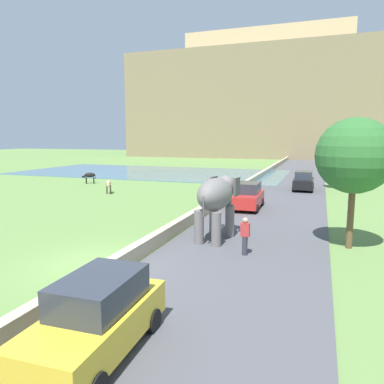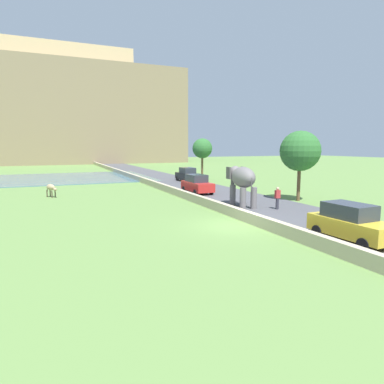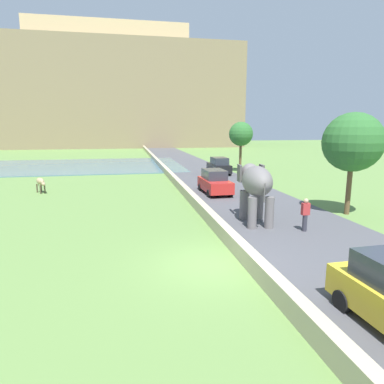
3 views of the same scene
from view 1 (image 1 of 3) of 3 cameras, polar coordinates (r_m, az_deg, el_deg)
The scene contains 15 objects.
ground_plane at distance 14.71m, azimuth -14.80°, elevation -10.96°, with size 220.00×220.00×0.00m, color #608442.
road_surface at distance 31.89m, azimuth 13.97°, elevation -0.33°, with size 7.00×120.00×0.06m, color #4C4C51.
barrier_wall at distance 30.49m, azimuth 6.50°, elevation 0.03°, with size 0.40×110.00×0.65m, color tan.
lake at distance 50.44m, azimuth -6.40°, elevation 3.11°, with size 36.00×18.00×0.08m, color slate.
hill_distant at distance 95.83m, azimuth 11.36°, elevation 12.98°, with size 64.00×28.00×24.76m, color #897556.
fort_on_hill at distance 98.20m, azimuth 11.81°, elevation 21.95°, with size 39.95×8.00×6.00m.
elephant at distance 17.05m, azimuth 3.94°, elevation -0.92°, with size 1.69×3.54×2.99m.
person_beside_elephant at distance 15.07m, azimuth 8.32°, elevation -6.80°, with size 0.36×0.22×1.63m.
car_yellow at distance 8.80m, azimuth -14.68°, elevation -18.43°, with size 1.89×4.05×1.80m.
car_red at distance 24.86m, azimuth 8.77°, elevation -0.63°, with size 1.86×4.03×1.80m.
car_black at distance 34.51m, azimuth 17.10°, elevation 1.67°, with size 1.80×4.00×1.80m.
cow_black at distance 39.69m, azimuth -15.81°, elevation 2.50°, with size 1.36×1.01×1.15m.
cow_tan at distance 32.28m, azimuth -12.97°, elevation 1.26°, with size 1.00×1.36×1.15m.
tree_near at distance 17.00m, azimuth 24.16°, elevation 5.17°, with size 3.25×3.25×5.70m.
tree_mid at distance 36.18m, azimuth 22.20°, elevation 6.83°, with size 2.63×2.63×5.47m.
Camera 1 is at (7.94, -11.38, 4.86)m, focal length 33.99 mm.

